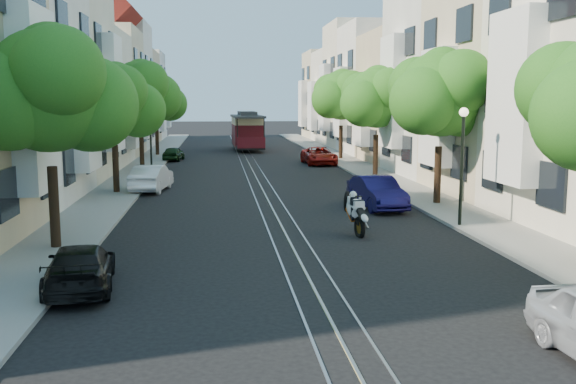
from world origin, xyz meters
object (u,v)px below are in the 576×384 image
object	(u,v)px
tree_e_d	(342,96)
parked_car_e_far	(319,156)
parked_car_w_far	(174,154)
tree_w_c	(141,92)
parked_car_w_mid	(152,178)
parked_car_w_near	(80,267)
parked_car_e_mid	(377,192)
tree_w_d	(157,100)
tree_w_a	(50,93)
cable_car	(247,129)
lamp_east	(462,149)
lamp_west	(150,129)
tree_e_c	(378,99)
sportbike_rider	(355,210)
tree_e_b	(442,96)
tree_w_b	(115,103)

from	to	relation	value
tree_e_d	parked_car_e_far	distance (m)	5.88
parked_car_w_far	tree_w_c	bearing A→B (deg)	84.26
parked_car_w_mid	parked_car_w_far	size ratio (longest dim) A/B	1.28
tree_w_c	parked_car_e_far	xyz separation A→B (m)	(12.11, 2.63, -4.44)
parked_car_w_near	parked_car_w_far	size ratio (longest dim) A/B	1.19
parked_car_e_mid	tree_e_d	bearing A→B (deg)	77.17
tree_e_d	parked_car_w_mid	size ratio (longest dim) A/B	1.68
parked_car_w_mid	tree_w_d	bearing A→B (deg)	-78.26
tree_w_a	parked_car_e_far	world-z (taller)	tree_w_a
cable_car	parked_car_w_mid	distance (m)	27.48
lamp_east	cable_car	distance (m)	38.15
lamp_east	parked_car_w_mid	bearing A→B (deg)	137.45
lamp_west	parked_car_w_far	xyz separation A→B (m)	(0.70, 9.65, -2.30)
tree_e_c	parked_car_w_near	xyz separation A→B (m)	(-12.86, -22.25, -4.05)
parked_car_e_far	parked_car_w_mid	distance (m)	16.51
sportbike_rider	parked_car_e_mid	world-z (taller)	sportbike_rider
parked_car_w_far	tree_w_a	bearing A→B (deg)	94.27
tree_w_c	parked_car_w_far	distance (m)	8.21
tree_w_a	tree_e_d	bearing A→B (deg)	63.59
tree_e_b	parked_car_e_far	world-z (taller)	tree_e_b
parked_car_w_mid	parked_car_e_far	bearing A→B (deg)	-122.26
tree_e_b	tree_w_c	size ratio (longest dim) A/B	0.94
tree_e_d	parked_car_e_far	xyz separation A→B (m)	(-2.29, -3.37, -4.24)
tree_w_d	parked_car_w_mid	size ratio (longest dim) A/B	1.60
tree_e_c	tree_w_d	xyz separation A→B (m)	(-14.40, 16.00, 0.00)
lamp_east	lamp_west	size ratio (longest dim) A/B	1.00
lamp_east	cable_car	world-z (taller)	lamp_east
tree_w_a	parked_car_w_far	bearing A→B (deg)	87.03
tree_w_c	parked_car_e_mid	size ratio (longest dim) A/B	1.71
tree_w_c	parked_car_e_far	size ratio (longest dim) A/B	1.57
tree_e_b	parked_car_w_mid	distance (m)	14.74
lamp_west	cable_car	distance (m)	20.85
tree_e_c	tree_w_b	distance (m)	15.60
tree_w_b	parked_car_e_far	xyz separation A→B (m)	(12.11, 13.63, -3.77)
tree_w_d	parked_car_e_mid	xyz separation A→B (m)	(11.54, -27.46, -3.92)
tree_e_b	tree_e_d	distance (m)	22.00
parked_car_w_near	parked_car_w_far	bearing A→B (deg)	-96.72
tree_w_a	tree_w_c	xyz separation A→B (m)	(0.00, 23.00, 0.34)
lamp_west	tree_w_a	bearing A→B (deg)	-92.40
cable_car	parked_car_e_far	xyz separation A→B (m)	(4.47, -14.08, -1.30)
cable_car	lamp_east	bearing A→B (deg)	-83.11
tree_e_b	sportbike_rider	size ratio (longest dim) A/B	3.29
tree_w_b	sportbike_rider	world-z (taller)	tree_w_b
tree_w_c	lamp_west	world-z (taller)	tree_w_c
parked_car_w_near	parked_car_w_mid	bearing A→B (deg)	-96.72
tree_e_c	tree_e_b	bearing A→B (deg)	-90.00
tree_w_c	cable_car	xyz separation A→B (m)	(7.64, 16.72, -3.15)
tree_e_b	lamp_east	bearing A→B (deg)	-100.93
cable_car	parked_car_w_mid	bearing A→B (deg)	-104.70
tree_e_d	tree_w_a	size ratio (longest dim) A/B	1.02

